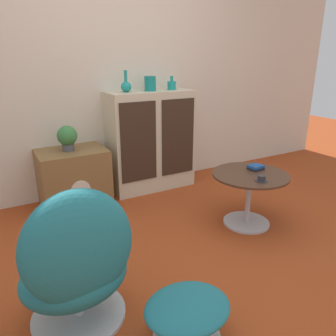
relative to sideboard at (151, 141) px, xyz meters
name	(u,v)px	position (x,y,z in m)	size (l,w,h in m)	color
ground_plane	(201,263)	(-0.35, -1.49, -0.54)	(12.00, 12.00, 0.00)	#9E3D19
wall_back	(110,68)	(-0.35, 0.22, 0.76)	(6.40, 0.06, 2.60)	beige
sideboard	(151,141)	(0.00, 0.00, 0.00)	(0.93, 0.39, 1.07)	beige
tv_console	(74,178)	(-0.88, -0.04, -0.26)	(0.64, 0.48, 0.56)	brown
egg_chair	(77,263)	(-1.25, -1.62, -0.15)	(0.66, 0.61, 0.83)	#B7B7BC
ottoman	(187,312)	(-0.80, -2.01, -0.36)	(0.46, 0.39, 0.25)	#B7B7BC
coffee_table	(249,190)	(0.34, -1.20, -0.22)	(0.65, 0.65, 0.47)	#B7B7BC
vase_leftmost	(126,86)	(-0.26, 0.00, 0.60)	(0.11, 0.11, 0.21)	teal
vase_inner_left	(150,84)	(0.00, 0.00, 0.61)	(0.12, 0.12, 0.15)	#147A75
vase_inner_right	(172,85)	(0.26, 0.00, 0.59)	(0.10, 0.10, 0.14)	teal
potted_plant	(67,137)	(-0.90, -0.04, 0.16)	(0.19, 0.19, 0.24)	#4C4C51
teacup	(261,179)	(0.30, -1.37, -0.05)	(0.10, 0.10, 0.05)	#2D2D33
book_stack	(256,167)	(0.46, -1.14, -0.05)	(0.13, 0.12, 0.04)	black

